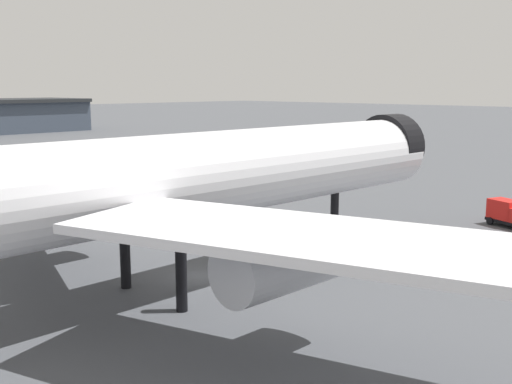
# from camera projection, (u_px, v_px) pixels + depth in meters

# --- Properties ---
(ground) EXTENTS (900.00, 900.00, 0.00)m
(ground) POSITION_uv_depth(u_px,v_px,m) (199.00, 276.00, 51.68)
(ground) COLOR #4C4F54
(airliner_near_gate) EXTENTS (67.75, 61.94, 19.87)m
(airliner_near_gate) POSITION_uv_depth(u_px,v_px,m) (178.00, 181.00, 46.59)
(airliner_near_gate) COLOR white
(airliner_near_gate) RESTS_ON ground
(service_truck_front) EXTENTS (4.03, 5.95, 3.00)m
(service_truck_front) POSITION_uv_depth(u_px,v_px,m) (511.00, 213.00, 69.58)
(service_truck_front) COLOR black
(service_truck_front) RESTS_ON ground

